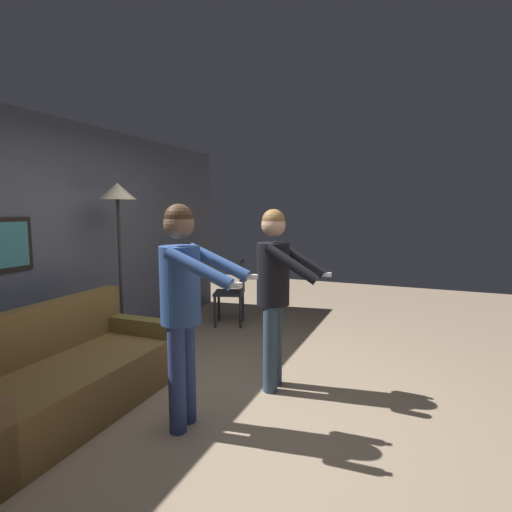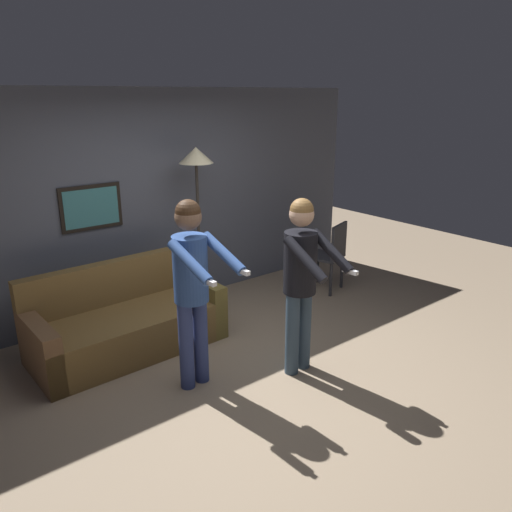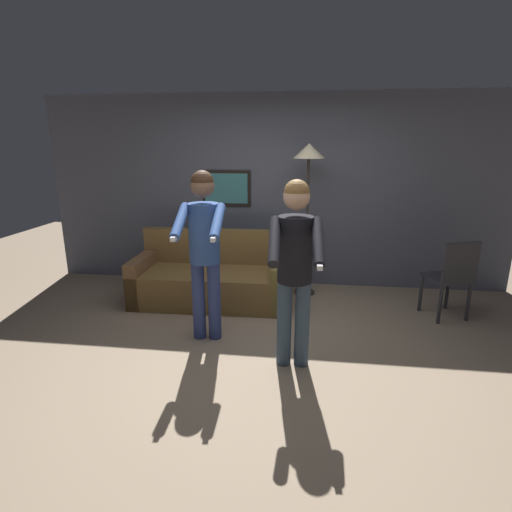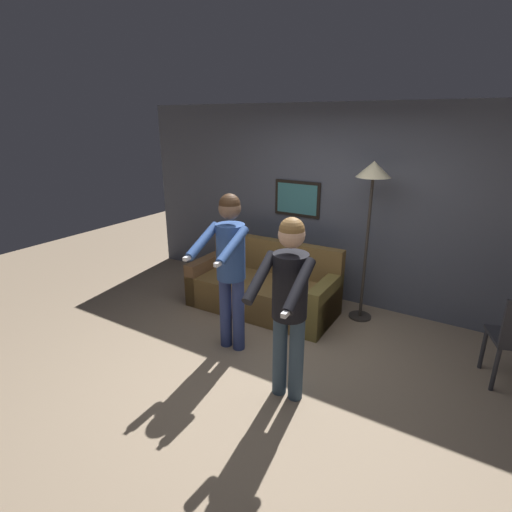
{
  "view_description": "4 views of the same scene",
  "coord_description": "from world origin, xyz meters",
  "views": [
    {
      "loc": [
        -3.0,
        -1.37,
        1.68
      ],
      "look_at": [
        0.14,
        -0.08,
        1.27
      ],
      "focal_mm": 28.0,
      "sensor_mm": 36.0,
      "label": 1
    },
    {
      "loc": [
        -2.58,
        -3.19,
        2.53
      ],
      "look_at": [
        -0.01,
        0.0,
        1.19
      ],
      "focal_mm": 35.0,
      "sensor_mm": 36.0,
      "label": 2
    },
    {
      "loc": [
        0.46,
        -3.42,
        1.94
      ],
      "look_at": [
        0.03,
        -0.06,
        0.99
      ],
      "focal_mm": 28.0,
      "sensor_mm": 36.0,
      "label": 3
    },
    {
      "loc": [
        1.75,
        -2.89,
        2.41
      ],
      "look_at": [
        -0.06,
        0.01,
        1.22
      ],
      "focal_mm": 28.0,
      "sensor_mm": 36.0,
      "label": 4
    }
  ],
  "objects": [
    {
      "name": "person_standing_right",
      "position": [
        0.38,
        -0.17,
        1.01
      ],
      "size": [
        0.45,
        0.64,
        1.67
      ],
      "color": "#364B5E",
      "rests_on": "ground_plane"
    },
    {
      "name": "ground_plane",
      "position": [
        0.0,
        0.0,
        0.0
      ],
      "size": [
        12.0,
        12.0,
        0.0
      ],
      "primitive_type": "plane",
      "color": "gray"
    },
    {
      "name": "torchiere_lamp",
      "position": [
        0.47,
        1.68,
        1.69
      ],
      "size": [
        0.4,
        0.4,
        1.95
      ],
      "color": "#332D28",
      "rests_on": "ground_plane"
    },
    {
      "name": "back_wall_assembly",
      "position": [
        -0.01,
        2.1,
        1.3
      ],
      "size": [
        6.4,
        0.09,
        2.6
      ],
      "color": "#515663",
      "rests_on": "ground_plane"
    },
    {
      "name": "person_standing_left",
      "position": [
        -0.52,
        0.24,
        1.04
      ],
      "size": [
        0.47,
        0.71,
        1.71
      ],
      "color": "navy",
      "rests_on": "ground_plane"
    },
    {
      "name": "couch",
      "position": [
        -0.71,
        1.25,
        0.28
      ],
      "size": [
        1.92,
        0.89,
        0.87
      ],
      "color": "brown",
      "rests_on": "ground_plane"
    }
  ]
}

